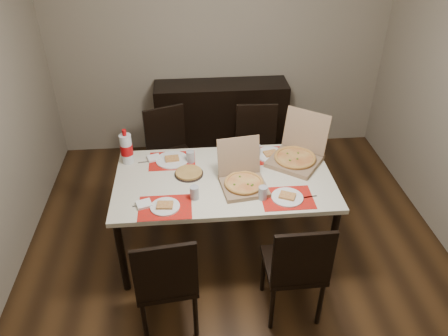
% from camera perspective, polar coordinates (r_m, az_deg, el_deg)
% --- Properties ---
extents(ground, '(3.80, 4.00, 0.02)m').
position_cam_1_polar(ground, '(3.99, 1.81, -11.66)').
color(ground, '#3F2713').
rests_on(ground, ground).
extents(room_walls, '(3.84, 4.02, 2.62)m').
position_cam_1_polar(room_walls, '(3.41, 1.49, 15.03)').
color(room_walls, gray).
rests_on(room_walls, ground).
extents(sideboard, '(1.50, 0.40, 0.90)m').
position_cam_1_polar(sideboard, '(5.15, -0.36, 6.29)').
color(sideboard, black).
rests_on(sideboard, ground).
extents(dining_table, '(1.80, 1.00, 0.75)m').
position_cam_1_polar(dining_table, '(3.65, 0.00, -2.17)').
color(dining_table, beige).
rests_on(dining_table, ground).
extents(chair_near_left, '(0.46, 0.46, 0.93)m').
position_cam_1_polar(chair_near_left, '(3.14, -7.56, -14.23)').
color(chair_near_left, black).
rests_on(chair_near_left, ground).
extents(chair_near_right, '(0.43, 0.43, 0.93)m').
position_cam_1_polar(chair_near_right, '(3.24, 9.43, -12.59)').
color(chair_near_right, black).
rests_on(chair_near_right, ground).
extents(chair_far_left, '(0.53, 0.53, 0.93)m').
position_cam_1_polar(chair_far_left, '(4.49, -7.14, 2.42)').
color(chair_far_left, black).
rests_on(chair_far_left, ground).
extents(chair_far_right, '(0.44, 0.44, 0.93)m').
position_cam_1_polar(chair_far_right, '(4.52, 4.32, 2.81)').
color(chair_far_right, black).
rests_on(chair_far_right, ground).
extents(setting_near_left, '(0.51, 0.30, 0.11)m').
position_cam_1_polar(setting_near_left, '(3.34, -6.99, -4.52)').
color(setting_near_left, red).
rests_on(setting_near_left, dining_table).
extents(setting_near_right, '(0.46, 0.30, 0.11)m').
position_cam_1_polar(setting_near_right, '(3.41, 7.41, -3.67)').
color(setting_near_right, red).
rests_on(setting_near_right, dining_table).
extents(setting_far_left, '(0.50, 0.30, 0.11)m').
position_cam_1_polar(setting_far_left, '(3.84, -6.49, 1.16)').
color(setting_far_left, red).
rests_on(setting_far_left, dining_table).
extents(setting_far_right, '(0.48, 0.30, 0.11)m').
position_cam_1_polar(setting_far_right, '(3.91, 5.66, 1.87)').
color(setting_far_right, red).
rests_on(setting_far_right, dining_table).
extents(napkin_loose, '(0.16, 0.16, 0.02)m').
position_cam_1_polar(napkin_loose, '(3.52, 1.84, -2.25)').
color(napkin_loose, white).
rests_on(napkin_loose, dining_table).
extents(pizza_box_center, '(0.40, 0.43, 0.35)m').
position_cam_1_polar(pizza_box_center, '(3.50, 2.48, -1.55)').
color(pizza_box_center, '#83674B').
rests_on(pizza_box_center, dining_table).
extents(pizza_box_right, '(0.59, 0.60, 0.40)m').
position_cam_1_polar(pizza_box_right, '(3.85, 9.47, 1.67)').
color(pizza_box_right, '#83674B').
rests_on(pizza_box_right, dining_table).
extents(faina_plate, '(0.24, 0.24, 0.03)m').
position_cam_1_polar(faina_plate, '(3.66, -4.61, -0.67)').
color(faina_plate, black).
rests_on(faina_plate, dining_table).
extents(dip_bowl, '(0.12, 0.12, 0.02)m').
position_cam_1_polar(dip_bowl, '(3.80, 0.49, 0.84)').
color(dip_bowl, white).
rests_on(dip_bowl, dining_table).
extents(soda_bottle, '(0.11, 0.11, 0.32)m').
position_cam_1_polar(soda_bottle, '(3.84, -12.61, 2.48)').
color(soda_bottle, silver).
rests_on(soda_bottle, dining_table).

